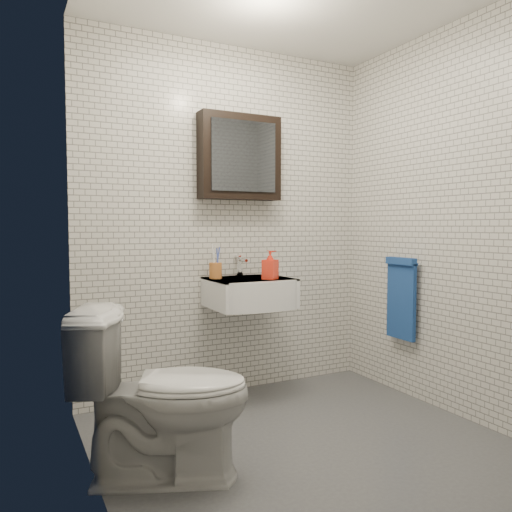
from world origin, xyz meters
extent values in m
cube|color=#46484D|center=(0.00, 0.00, 0.01)|extent=(2.20, 2.00, 0.01)
cube|color=silver|center=(0.00, 1.00, 1.25)|extent=(2.20, 0.02, 2.50)
cube|color=silver|center=(0.00, -1.00, 1.25)|extent=(2.20, 0.02, 2.50)
cube|color=silver|center=(-1.10, 0.00, 1.25)|extent=(0.02, 2.00, 2.50)
cube|color=silver|center=(1.10, 0.00, 1.25)|extent=(0.02, 2.00, 2.50)
cube|color=white|center=(0.05, 0.78, 0.75)|extent=(0.55, 0.45, 0.20)
cylinder|color=silver|center=(0.05, 0.80, 0.84)|extent=(0.31, 0.31, 0.02)
cylinder|color=silver|center=(0.05, 0.80, 0.85)|extent=(0.04, 0.04, 0.01)
cube|color=white|center=(0.05, 0.78, 0.84)|extent=(0.55, 0.45, 0.01)
cylinder|color=silver|center=(0.05, 0.94, 0.88)|extent=(0.06, 0.06, 0.06)
cylinder|color=silver|center=(0.05, 0.94, 0.94)|extent=(0.03, 0.03, 0.08)
cylinder|color=silver|center=(0.05, 0.88, 0.97)|extent=(0.02, 0.12, 0.02)
cube|color=silver|center=(0.05, 0.97, 0.99)|extent=(0.02, 0.09, 0.01)
cube|color=black|center=(0.05, 0.93, 1.70)|extent=(0.60, 0.14, 0.60)
cube|color=#3F444C|center=(0.05, 0.85, 1.70)|extent=(0.49, 0.01, 0.49)
cylinder|color=silver|center=(1.06, 0.35, 0.95)|extent=(0.02, 0.30, 0.02)
cylinder|color=silver|center=(1.08, 0.48, 0.95)|extent=(0.04, 0.02, 0.02)
cylinder|color=silver|center=(1.08, 0.22, 0.95)|extent=(0.04, 0.02, 0.02)
cube|color=#22579D|center=(1.05, 0.35, 0.68)|extent=(0.03, 0.26, 0.54)
cube|color=#22579D|center=(1.04, 0.35, 0.96)|extent=(0.05, 0.26, 0.05)
cylinder|color=#C37030|center=(-0.17, 0.86, 0.90)|extent=(0.11, 0.11, 0.11)
cylinder|color=white|center=(-0.18, 0.85, 0.98)|extent=(0.02, 0.03, 0.21)
cylinder|color=#3A50BB|center=(-0.15, 0.86, 0.96)|extent=(0.02, 0.02, 0.19)
cylinder|color=white|center=(-0.17, 0.88, 0.98)|extent=(0.03, 0.04, 0.22)
cylinder|color=#3A50BB|center=(-0.15, 0.88, 0.97)|extent=(0.03, 0.04, 0.20)
imported|color=orange|center=(0.14, 0.64, 0.95)|extent=(0.13, 0.13, 0.20)
imported|color=silver|center=(-0.80, -0.04, 0.41)|extent=(0.93, 0.73, 0.83)
camera|label=1|loc=(-1.46, -2.32, 1.21)|focal=35.00mm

